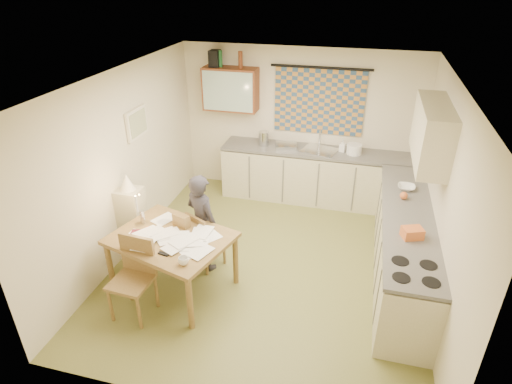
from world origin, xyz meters
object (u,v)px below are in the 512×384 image
(dining_table, at_px, (174,262))
(person, at_px, (202,223))
(counter_right, at_px, (403,246))
(counter_back, at_px, (320,176))
(chair_far, at_px, (206,249))
(stove, at_px, (407,307))
(shelf_stand, at_px, (133,223))

(dining_table, xyz_separation_m, person, (0.20, 0.50, 0.30))
(person, bearing_deg, dining_table, 94.17)
(counter_right, bearing_deg, dining_table, -161.04)
(counter_back, distance_m, counter_right, 2.18)
(counter_right, bearing_deg, counter_back, 125.56)
(dining_table, distance_m, person, 0.62)
(counter_right, bearing_deg, chair_far, -170.44)
(person, bearing_deg, stove, -168.95)
(chair_far, height_order, shelf_stand, shelf_stand)
(counter_back, distance_m, chair_far, 2.53)
(shelf_stand, bearing_deg, dining_table, -32.23)
(counter_back, relative_size, person, 2.44)
(dining_table, xyz_separation_m, chair_far, (0.23, 0.52, -0.12))
(chair_far, bearing_deg, dining_table, 93.74)
(counter_right, relative_size, shelf_stand, 2.89)
(counter_back, relative_size, chair_far, 4.01)
(dining_table, bearing_deg, person, 84.15)
(counter_right, height_order, chair_far, counter_right)
(counter_back, xyz_separation_m, person, (-1.26, -2.21, 0.22))
(counter_back, relative_size, shelf_stand, 3.24)
(counter_right, relative_size, person, 2.18)
(stove, relative_size, person, 0.68)
(counter_right, height_order, stove, counter_right)
(counter_back, height_order, chair_far, counter_back)
(chair_far, bearing_deg, counter_back, -91.68)
(counter_back, bearing_deg, dining_table, -118.40)
(counter_back, bearing_deg, stove, -66.39)
(dining_table, height_order, person, person)
(dining_table, distance_m, shelf_stand, 0.96)
(dining_table, height_order, shelf_stand, shelf_stand)
(shelf_stand, bearing_deg, counter_back, 44.09)
(chair_far, bearing_deg, person, 59.88)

